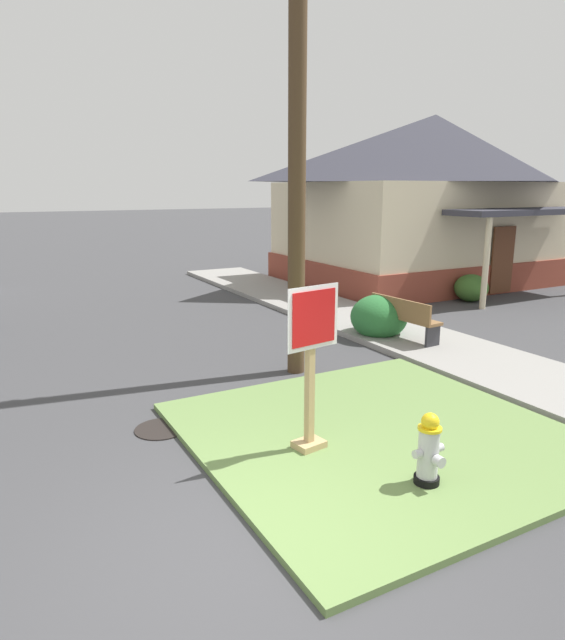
{
  "coord_description": "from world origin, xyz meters",
  "views": [
    {
      "loc": [
        -1.78,
        -3.91,
        3.15
      ],
      "look_at": [
        2.08,
        3.17,
        1.23
      ],
      "focal_mm": 31.04,
      "sensor_mm": 36.0,
      "label": 1
    }
  ],
  "objects_px": {
    "manhole_cover": "(161,429)",
    "street_bench": "(403,316)",
    "utility_pole": "(297,91)",
    "stop_sign": "(311,372)",
    "fire_hydrant": "(429,451)"
  },
  "relations": [
    {
      "from": "manhole_cover",
      "to": "street_bench",
      "type": "distance_m",
      "value": 5.91
    },
    {
      "from": "street_bench",
      "to": "utility_pole",
      "type": "distance_m",
      "value": 4.97
    },
    {
      "from": "stop_sign",
      "to": "manhole_cover",
      "type": "xyz_separation_m",
      "value": [
        -1.39,
        1.55,
        -1.04
      ]
    },
    {
      "from": "stop_sign",
      "to": "street_bench",
      "type": "bearing_deg",
      "value": 37.64
    },
    {
      "from": "utility_pole",
      "to": "fire_hydrant",
      "type": "bearing_deg",
      "value": -100.23
    },
    {
      "from": "fire_hydrant",
      "to": "stop_sign",
      "type": "relative_size",
      "value": 0.4
    },
    {
      "from": "utility_pole",
      "to": "manhole_cover",
      "type": "bearing_deg",
      "value": -156.22
    },
    {
      "from": "fire_hydrant",
      "to": "street_bench",
      "type": "bearing_deg",
      "value": 52.04
    },
    {
      "from": "fire_hydrant",
      "to": "manhole_cover",
      "type": "distance_m",
      "value": 3.55
    },
    {
      "from": "fire_hydrant",
      "to": "stop_sign",
      "type": "distance_m",
      "value": 1.58
    },
    {
      "from": "stop_sign",
      "to": "utility_pole",
      "type": "distance_m",
      "value": 4.76
    },
    {
      "from": "fire_hydrant",
      "to": "utility_pole",
      "type": "relative_size",
      "value": 0.09
    },
    {
      "from": "fire_hydrant",
      "to": "street_bench",
      "type": "distance_m",
      "value": 5.8
    },
    {
      "from": "stop_sign",
      "to": "street_bench",
      "type": "height_order",
      "value": "stop_sign"
    },
    {
      "from": "manhole_cover",
      "to": "utility_pole",
      "type": "relative_size",
      "value": 0.08
    }
  ]
}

